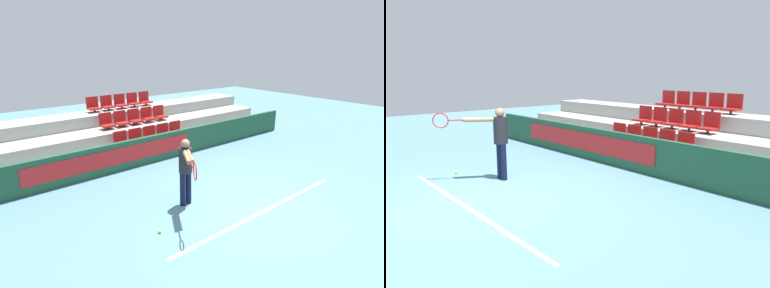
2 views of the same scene
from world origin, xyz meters
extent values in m
plane|color=slate|center=(0.00, 0.00, 0.00)|extent=(30.00, 30.00, 0.00)
cube|color=white|center=(0.00, -0.26, 0.00)|extent=(5.17, 0.08, 0.01)
cube|color=#1E4C33|center=(0.00, 3.79, 0.43)|extent=(11.35, 0.12, 0.86)
cube|color=red|center=(-1.59, 3.72, 0.47)|extent=(4.95, 0.02, 0.47)
cube|color=#9E9E99|center=(0.00, 4.41, 0.20)|extent=(10.95, 1.07, 0.40)
cube|color=#9E9E99|center=(0.00, 5.48, 0.40)|extent=(10.95, 1.07, 0.80)
cube|color=#9E9E99|center=(0.00, 6.54, 0.60)|extent=(10.95, 1.07, 1.21)
cylinder|color=#333333|center=(-1.05, 4.46, 0.45)|extent=(0.07, 0.07, 0.10)
cube|color=#A31919|center=(-1.05, 4.46, 0.53)|extent=(0.44, 0.39, 0.05)
cube|color=#A31919|center=(-1.05, 4.63, 0.75)|extent=(0.44, 0.04, 0.38)
cylinder|color=#333333|center=(-0.53, 4.46, 0.45)|extent=(0.07, 0.07, 0.10)
cube|color=#A31919|center=(-0.53, 4.46, 0.53)|extent=(0.44, 0.39, 0.05)
cube|color=#A31919|center=(-0.53, 4.63, 0.75)|extent=(0.44, 0.04, 0.38)
cylinder|color=#333333|center=(0.00, 4.46, 0.45)|extent=(0.07, 0.07, 0.10)
cube|color=#A31919|center=(0.00, 4.46, 0.53)|extent=(0.44, 0.39, 0.05)
cube|color=#A31919|center=(0.00, 4.63, 0.75)|extent=(0.44, 0.04, 0.38)
cylinder|color=#333333|center=(0.53, 4.46, 0.45)|extent=(0.07, 0.07, 0.10)
cube|color=#A31919|center=(0.53, 4.46, 0.53)|extent=(0.44, 0.39, 0.05)
cube|color=#A31919|center=(0.53, 4.63, 0.75)|extent=(0.44, 0.04, 0.38)
cylinder|color=#333333|center=(1.05, 4.46, 0.45)|extent=(0.07, 0.07, 0.10)
cube|color=#A31919|center=(1.05, 4.46, 0.53)|extent=(0.44, 0.39, 0.05)
cube|color=#A31919|center=(1.05, 4.63, 0.75)|extent=(0.44, 0.04, 0.38)
cylinder|color=#333333|center=(-1.05, 5.53, 0.86)|extent=(0.07, 0.07, 0.10)
cube|color=#A31919|center=(-1.05, 5.53, 0.93)|extent=(0.44, 0.39, 0.05)
cube|color=#A31919|center=(-1.05, 5.70, 1.15)|extent=(0.44, 0.04, 0.38)
cylinder|color=#333333|center=(-0.53, 5.53, 0.86)|extent=(0.07, 0.07, 0.10)
cube|color=#A31919|center=(-0.53, 5.53, 0.93)|extent=(0.44, 0.39, 0.05)
cube|color=#A31919|center=(-0.53, 5.70, 1.15)|extent=(0.44, 0.04, 0.38)
cylinder|color=#333333|center=(0.00, 5.53, 0.86)|extent=(0.07, 0.07, 0.10)
cube|color=#A31919|center=(0.00, 5.53, 0.93)|extent=(0.44, 0.39, 0.05)
cube|color=#A31919|center=(0.00, 5.70, 1.15)|extent=(0.44, 0.04, 0.38)
cylinder|color=#333333|center=(0.53, 5.53, 0.86)|extent=(0.07, 0.07, 0.10)
cube|color=#A31919|center=(0.53, 5.53, 0.93)|extent=(0.44, 0.39, 0.05)
cube|color=#A31919|center=(0.53, 5.70, 1.15)|extent=(0.44, 0.04, 0.38)
cylinder|color=#333333|center=(1.05, 5.53, 0.86)|extent=(0.07, 0.07, 0.10)
cube|color=#A31919|center=(1.05, 5.53, 0.93)|extent=(0.44, 0.39, 0.05)
cube|color=#A31919|center=(1.05, 5.70, 1.15)|extent=(0.44, 0.04, 0.38)
cylinder|color=#333333|center=(-1.05, 6.60, 1.26)|extent=(0.07, 0.07, 0.10)
cube|color=#A31919|center=(-1.05, 6.60, 1.34)|extent=(0.44, 0.39, 0.05)
cube|color=#A31919|center=(-1.05, 6.77, 1.55)|extent=(0.44, 0.04, 0.38)
cylinder|color=#333333|center=(-0.53, 6.60, 1.26)|extent=(0.07, 0.07, 0.10)
cube|color=#A31919|center=(-0.53, 6.60, 1.34)|extent=(0.44, 0.39, 0.05)
cube|color=#A31919|center=(-0.53, 6.77, 1.55)|extent=(0.44, 0.04, 0.38)
cylinder|color=#333333|center=(0.00, 6.60, 1.26)|extent=(0.07, 0.07, 0.10)
cube|color=#A31919|center=(0.00, 6.60, 1.34)|extent=(0.44, 0.39, 0.05)
cube|color=#A31919|center=(0.00, 6.77, 1.55)|extent=(0.44, 0.04, 0.38)
cylinder|color=#333333|center=(0.53, 6.60, 1.26)|extent=(0.07, 0.07, 0.10)
cube|color=#A31919|center=(0.53, 6.60, 1.34)|extent=(0.44, 0.39, 0.05)
cube|color=#A31919|center=(0.53, 6.77, 1.55)|extent=(0.44, 0.04, 0.38)
cylinder|color=#333333|center=(1.05, 6.60, 1.26)|extent=(0.07, 0.07, 0.10)
cube|color=#A31919|center=(1.05, 6.60, 1.34)|extent=(0.44, 0.39, 0.05)
cube|color=#A31919|center=(1.05, 6.77, 1.55)|extent=(0.44, 0.04, 0.38)
cylinder|color=black|center=(-1.26, 1.07, 0.40)|extent=(0.13, 0.13, 0.79)
cylinder|color=black|center=(-1.09, 1.07, 0.40)|extent=(0.13, 0.13, 0.79)
cylinder|color=black|center=(-1.17, 1.07, 1.08)|extent=(0.30, 0.30, 0.57)
sphere|color=#9E7051|center=(-1.17, 1.07, 1.46)|extent=(0.20, 0.20, 0.20)
cylinder|color=#9E7051|center=(-1.43, 0.67, 1.32)|extent=(0.37, 0.57, 0.09)
cylinder|color=#9E7051|center=(-1.35, 0.67, 1.32)|extent=(0.37, 0.57, 0.09)
cylinder|color=#AD231E|center=(-1.61, 0.28, 1.32)|extent=(0.17, 0.28, 0.03)
torus|color=#AD231E|center=(-1.75, 0.02, 1.32)|extent=(0.18, 0.30, 0.32)
sphere|color=#CCDB33|center=(-2.26, 0.48, 0.03)|extent=(0.07, 0.07, 0.07)
camera|label=1|loc=(-4.86, -3.82, 3.47)|focal=28.00mm
camera|label=2|loc=(5.91, -2.76, 2.33)|focal=35.00mm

